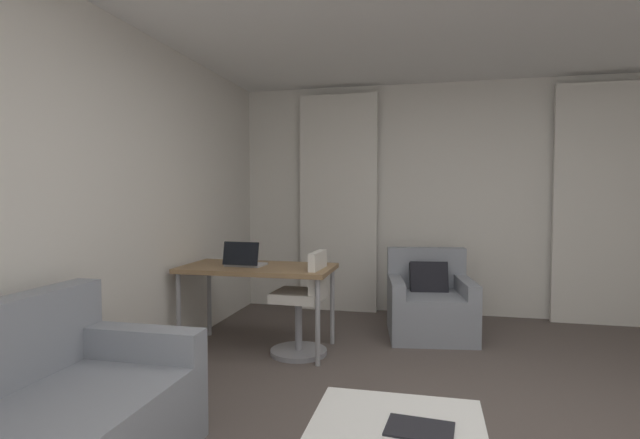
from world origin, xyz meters
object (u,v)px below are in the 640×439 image
(armchair, at_px, (430,307))
(magazine_open, at_px, (420,429))
(desk_chair, at_px, (303,309))
(laptop, at_px, (244,261))
(desk, at_px, (258,273))

(armchair, bearing_deg, magazine_open, -90.79)
(desk_chair, xyz_separation_m, laptop, (-0.53, 0.02, 0.39))
(desk, xyz_separation_m, magazine_open, (1.43, -1.93, -0.30))
(desk, relative_size, desk_chair, 1.48)
(armchair, xyz_separation_m, magazine_open, (-0.04, -2.69, 0.09))
(armchair, distance_m, desk, 1.70)
(desk_chair, height_order, magazine_open, desk_chair)
(armchair, distance_m, laptop, 1.83)
(laptop, height_order, magazine_open, laptop)
(magazine_open, bearing_deg, desk_chair, 118.23)
(armchair, relative_size, laptop, 2.68)
(laptop, relative_size, magazine_open, 1.11)
(laptop, bearing_deg, desk_chair, -2.22)
(laptop, xyz_separation_m, magazine_open, (1.54, -1.89, -0.41))
(desk, bearing_deg, armchair, 27.51)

